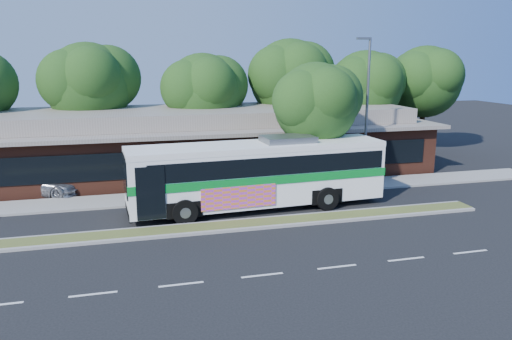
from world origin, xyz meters
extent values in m
plane|color=black|center=(0.00, 0.00, 0.00)|extent=(120.00, 120.00, 0.00)
cube|color=#494E21|center=(0.00, 0.60, 0.07)|extent=(26.00, 1.10, 0.15)
cube|color=gray|center=(0.00, 6.40, 0.06)|extent=(44.00, 2.60, 0.12)
cube|color=#59291C|center=(0.00, 13.00, 1.60)|extent=(32.00, 10.00, 3.20)
cube|color=gray|center=(0.00, 13.00, 3.32)|extent=(33.20, 11.20, 0.24)
cube|color=gray|center=(0.00, 13.00, 3.95)|extent=(30.00, 8.00, 1.00)
cube|color=black|center=(0.00, 7.97, 1.70)|extent=(30.00, 0.06, 1.60)
cylinder|color=slate|center=(9.60, 6.00, 4.50)|extent=(0.16, 0.16, 9.00)
cube|color=slate|center=(9.20, 6.00, 9.00)|extent=(0.90, 0.18, 0.14)
cylinder|color=black|center=(-7.00, 16.00, 2.10)|extent=(0.44, 0.44, 4.20)
sphere|color=#1F3A13|center=(-7.00, 16.00, 6.00)|extent=(6.00, 6.00, 6.00)
sphere|color=#1F3A13|center=(-5.65, 16.45, 6.48)|extent=(4.68, 4.68, 4.68)
cylinder|color=black|center=(1.00, 15.00, 1.89)|extent=(0.44, 0.44, 3.78)
sphere|color=#1F3A13|center=(1.00, 15.00, 5.46)|extent=(5.60, 5.60, 5.60)
sphere|color=#1F3A13|center=(2.26, 15.42, 5.91)|extent=(4.37, 4.37, 4.37)
cylinder|color=black|center=(8.00, 16.00, 2.21)|extent=(0.44, 0.44, 4.41)
sphere|color=#1F3A13|center=(8.00, 16.00, 6.27)|extent=(6.20, 6.20, 6.20)
sphere|color=#1F3A13|center=(9.39, 16.46, 6.77)|extent=(4.84, 4.84, 4.84)
cylinder|color=black|center=(14.00, 15.00, 1.93)|extent=(0.44, 0.44, 3.86)
sphere|color=#1F3A13|center=(14.00, 15.00, 5.60)|extent=(5.80, 5.80, 5.80)
sphere|color=#1F3A13|center=(15.30, 15.43, 6.07)|extent=(4.52, 4.52, 4.52)
cylinder|color=black|center=(20.00, 16.00, 2.06)|extent=(0.44, 0.44, 4.12)
sphere|color=#1F3A13|center=(20.00, 16.00, 5.92)|extent=(6.00, 6.00, 6.00)
sphere|color=#1F3A13|center=(21.35, 16.45, 6.40)|extent=(4.68, 4.68, 4.68)
cube|color=white|center=(2.02, 3.25, 1.95)|extent=(13.73, 3.71, 3.12)
cube|color=black|center=(2.36, 3.27, 2.57)|extent=(12.65, 3.70, 0.94)
cube|color=white|center=(2.02, 3.25, 3.37)|extent=(13.75, 3.73, 0.29)
cube|color=#058127|center=(2.02, 3.25, 1.85)|extent=(13.80, 3.78, 0.43)
cube|color=black|center=(-4.78, 2.84, 2.32)|extent=(0.22, 2.54, 1.94)
cube|color=black|center=(8.82, 3.67, 2.68)|extent=(0.21, 2.37, 1.25)
cube|color=#B638C1|center=(0.64, 1.68, 1.13)|extent=(3.84, 0.29, 1.13)
cube|color=slate|center=(3.71, 3.35, 3.67)|extent=(2.82, 1.97, 0.34)
cylinder|color=black|center=(-2.07, 1.58, 0.62)|extent=(1.27, 0.48, 1.24)
cylinder|color=black|center=(-2.25, 4.41, 0.62)|extent=(1.27, 0.48, 1.24)
cylinder|color=black|center=(5.49, 2.04, 0.62)|extent=(1.27, 0.48, 1.24)
cylinder|color=black|center=(5.32, 4.88, 0.62)|extent=(1.27, 0.48, 1.24)
imported|color=#A6A7AD|center=(-9.72, 9.08, 0.72)|extent=(5.34, 3.71, 1.43)
cylinder|color=black|center=(6.00, 5.30, 1.92)|extent=(0.44, 0.44, 3.84)
sphere|color=#1F3A13|center=(6.00, 5.30, 5.28)|extent=(4.79, 4.79, 4.79)
sphere|color=#1F3A13|center=(7.08, 5.66, 5.67)|extent=(3.74, 3.74, 3.74)
camera|label=1|loc=(-4.59, -21.58, 7.91)|focal=35.00mm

